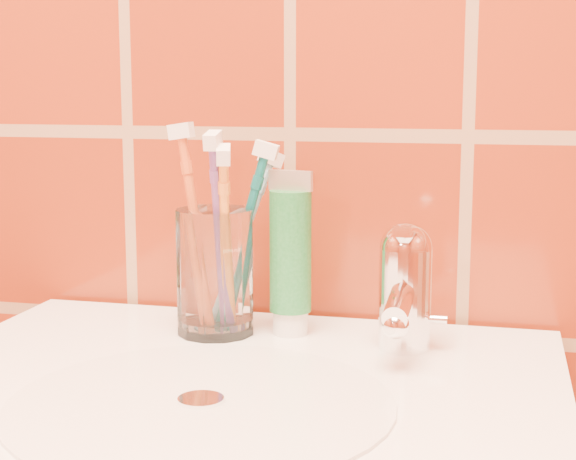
# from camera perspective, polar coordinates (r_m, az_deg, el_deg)

# --- Properties ---
(glass_tumbler) EXTENTS (0.09, 0.09, 0.12)m
(glass_tumbler) POSITION_cam_1_polar(r_m,az_deg,el_deg) (0.87, -4.72, -2.70)
(glass_tumbler) COLOR white
(glass_tumbler) RESTS_ON pedestal_sink
(toothpaste_tube) EXTENTS (0.05, 0.04, 0.16)m
(toothpaste_tube) POSITION_cam_1_polar(r_m,az_deg,el_deg) (0.86, 0.16, -1.85)
(toothpaste_tube) COLOR white
(toothpaste_tube) RESTS_ON pedestal_sink
(faucet) EXTENTS (0.05, 0.11, 0.12)m
(faucet) POSITION_cam_1_polar(r_m,az_deg,el_deg) (0.82, 7.56, -3.41)
(faucet) COLOR white
(faucet) RESTS_ON pedestal_sink
(toothbrush_0) EXTENTS (0.08, 0.08, 0.20)m
(toothbrush_0) POSITION_cam_1_polar(r_m,az_deg,el_deg) (0.87, -3.00, -0.58)
(toothbrush_0) COLOR #0C6168
(toothbrush_0) RESTS_ON glass_tumbler
(toothbrush_1) EXTENTS (0.03, 0.10, 0.21)m
(toothbrush_1) POSITION_cam_1_polar(r_m,az_deg,el_deg) (0.84, -4.43, -0.50)
(toothbrush_1) COLOR #70438F
(toothbrush_1) RESTS_ON glass_tumbler
(toothbrush_2) EXTENTS (0.06, 0.06, 0.22)m
(toothbrush_2) POSITION_cam_1_polar(r_m,az_deg,el_deg) (0.86, -5.93, -0.10)
(toothbrush_2) COLOR #D05824
(toothbrush_2) RESTS_ON glass_tumbler
(toothbrush_3) EXTENTS (0.07, 0.12, 0.21)m
(toothbrush_3) POSITION_cam_1_polar(r_m,az_deg,el_deg) (0.84, -4.09, -0.94)
(toothbrush_3) COLOR orange
(toothbrush_3) RESTS_ON glass_tumbler
(toothbrush_4) EXTENTS (0.15, 0.15, 0.20)m
(toothbrush_4) POSITION_cam_1_polar(r_m,az_deg,el_deg) (0.89, -3.03, -0.70)
(toothbrush_4) COLOR #7CBCDD
(toothbrush_4) RESTS_ON glass_tumbler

